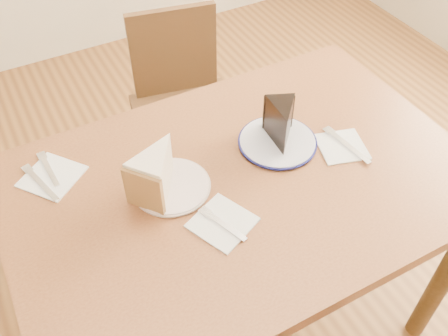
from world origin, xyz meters
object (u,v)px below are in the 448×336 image
table (242,203)px  plate_navy (277,142)px  chocolate_cake (282,126)px  carrot_cake (159,171)px  chair_far (184,107)px  plate_cream (171,186)px

table → plate_navy: size_ratio=5.77×
table → chocolate_cake: bearing=22.6°
carrot_cake → chocolate_cake: size_ratio=1.21×
chocolate_cake → carrot_cake: bearing=23.5°
chair_far → chocolate_cake: bearing=102.6°
plate_navy → chocolate_cake: bearing=-45.7°
chair_far → chocolate_cake: chocolate_cake is taller
plate_cream → plate_navy: (0.33, 0.01, 0.00)m
carrot_cake → chocolate_cake: bearing=51.6°
chocolate_cake → plate_navy: bearing=-21.9°
chair_far → table: bearing=89.6°
plate_cream → carrot_cake: size_ratio=1.38×
plate_cream → carrot_cake: bearing=160.9°
plate_cream → chair_far: bearing=63.5°
chair_far → chocolate_cake: (0.02, -0.62, 0.37)m
table → chair_far: bearing=78.7°
chair_far → plate_navy: size_ratio=3.87×
chair_far → plate_navy: bearing=102.2°
chair_far → carrot_cake: (-0.34, -0.62, 0.37)m
chair_far → plate_cream: (-0.31, -0.63, 0.31)m
plate_cream → carrot_cake: (-0.02, 0.01, 0.06)m
table → plate_cream: bearing=161.8°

